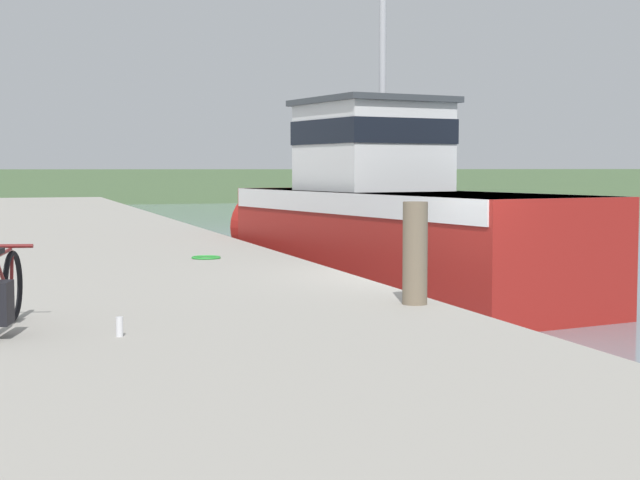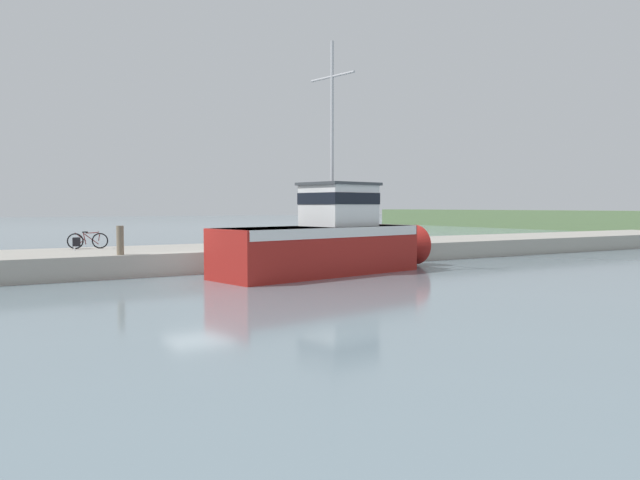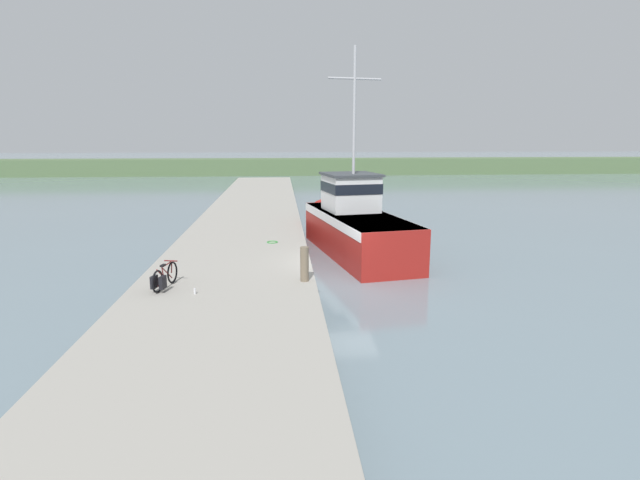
{
  "view_description": "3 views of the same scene",
  "coord_description": "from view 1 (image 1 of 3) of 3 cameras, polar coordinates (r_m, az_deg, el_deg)",
  "views": [
    {
      "loc": [
        -6.02,
        -12.69,
        2.46
      ],
      "look_at": [
        -1.32,
        1.97,
        1.32
      ],
      "focal_mm": 55.0,
      "sensor_mm": 36.0,
      "label": 1
    },
    {
      "loc": [
        23.46,
        -8.49,
        2.84
      ],
      "look_at": [
        -0.01,
        5.65,
        1.36
      ],
      "focal_mm": 35.0,
      "sensor_mm": 36.0,
      "label": 2
    },
    {
      "loc": [
        -2.41,
        -18.51,
        5.65
      ],
      "look_at": [
        -0.66,
        3.52,
        1.02
      ],
      "focal_mm": 28.0,
      "sensor_mm": 36.0,
      "label": 3
    }
  ],
  "objects": [
    {
      "name": "mooring_post",
      "position": [
        11.05,
        5.55,
        -0.77
      ],
      "size": [
        0.28,
        0.28,
        1.16
      ],
      "primitive_type": "cylinder",
      "color": "#756651",
      "rests_on": "dock_pier"
    },
    {
      "name": "water_bottle_by_bike",
      "position": [
        9.13,
        -11.59,
        -4.97
      ],
      "size": [
        0.07,
        0.07,
        0.18
      ],
      "primitive_type": "cylinder",
      "color": "silver",
      "rests_on": "dock_pier"
    },
    {
      "name": "dock_pier",
      "position": [
        12.96,
        -9.82,
        -4.7
      ],
      "size": [
        5.95,
        80.0,
        0.92
      ],
      "primitive_type": "cube",
      "color": "#A39E93",
      "rests_on": "ground_plane"
    },
    {
      "name": "fishing_boat_main",
      "position": [
        19.46,
        3.91,
        1.23
      ],
      "size": [
        4.57,
        11.13,
        9.74
      ],
      "rotation": [
        0.0,
        0.0,
        0.18
      ],
      "color": "maroon",
      "rests_on": "ground_plane"
    },
    {
      "name": "far_shoreline",
      "position": [
        77.87,
        9.81,
        3.22
      ],
      "size": [
        180.0,
        5.0,
        2.35
      ],
      "primitive_type": "cube",
      "color": "#567047",
      "rests_on": "ground_plane"
    },
    {
      "name": "hose_coil",
      "position": [
        16.71,
        -6.65,
        -1.01
      ],
      "size": [
        0.49,
        0.49,
        0.04
      ],
      "primitive_type": "torus",
      "color": "green",
      "rests_on": "dock_pier"
    },
    {
      "name": "ground_plane",
      "position": [
        14.26,
        7.54,
        -5.74
      ],
      "size": [
        320.0,
        320.0,
        0.0
      ],
      "primitive_type": "plane",
      "color": "gray"
    }
  ]
}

